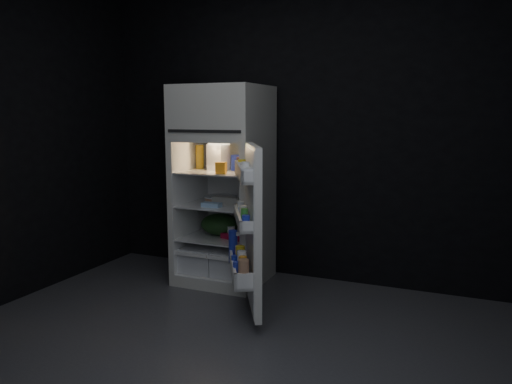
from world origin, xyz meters
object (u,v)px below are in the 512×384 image
at_px(refrigerator, 224,178).
at_px(milk_jug, 218,157).
at_px(fridge_door, 249,229).
at_px(egg_carton, 227,201).
at_px(yogurt_tray, 237,236).

xyz_separation_m(refrigerator, milk_jug, (-0.04, -0.03, 0.19)).
bearing_deg(refrigerator, fridge_door, -51.70).
bearing_deg(refrigerator, egg_carton, -50.61).
bearing_deg(yogurt_tray, milk_jug, 178.19).
bearing_deg(yogurt_tray, refrigerator, 165.84).
bearing_deg(yogurt_tray, egg_carton, -176.51).
bearing_deg(milk_jug, refrigerator, 41.97).
distance_m(fridge_door, egg_carton, 0.81).
height_order(refrigerator, egg_carton, refrigerator).
xyz_separation_m(refrigerator, yogurt_tray, (0.17, -0.09, -0.50)).
height_order(fridge_door, egg_carton, fridge_door).
bearing_deg(refrigerator, yogurt_tray, -28.93).
xyz_separation_m(fridge_door, milk_jug, (-0.60, 0.68, 0.46)).
relative_size(refrigerator, fridge_door, 1.46).
relative_size(fridge_door, milk_jug, 5.08).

